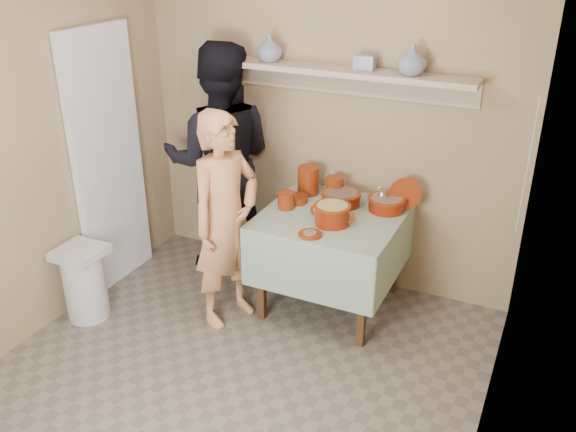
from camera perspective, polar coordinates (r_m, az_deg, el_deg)
The scene contains 22 objects.
ground at distance 3.91m, azimuth -7.02°, elevation -16.68°, with size 3.50×3.50×0.00m, color #6C6055.
tile_panel at distance 4.85m, azimuth -16.47°, elevation 4.93°, with size 0.06×0.70×2.00m, color silver.
plate_stack_a at distance 4.64m, azimuth 1.90°, elevation 3.36°, with size 0.16×0.16×0.22m, color #6B1A02.
plate_stack_b at distance 4.59m, azimuth 4.39°, elevation 2.69°, with size 0.14×0.14×0.16m, color #6B1A02.
bowl_stack at distance 4.40m, azimuth -0.18°, elevation 1.48°, with size 0.12×0.12×0.12m, color #6B1A02.
empty_bowl at distance 4.52m, azimuth 0.78°, elevation 1.60°, with size 0.17×0.17×0.05m, color #6B1A02.
propped_lid at distance 4.45m, azimuth 10.91°, elevation 2.05°, with size 0.23×0.23×0.02m, color #6B1A02.
vase_right at distance 4.22m, azimuth 11.53°, elevation 14.14°, with size 0.19×0.19×0.20m, color navy.
vase_left at distance 4.58m, azimuth -1.74°, elevation 15.42°, with size 0.19×0.19×0.20m, color navy.
ceramic_box at distance 4.34m, azimuth 7.20°, elevation 14.06°, with size 0.14×0.10×0.10m, color navy.
person_cook at distance 4.22m, azimuth -5.81°, elevation -0.43°, with size 0.57×0.37×1.56m, color tan.
person_helper at distance 4.86m, azimuth -6.33°, elevation 5.10°, with size 0.91×0.71×1.87m, color black.
room_shell at distance 3.08m, azimuth -8.59°, elevation 6.27°, with size 3.04×3.54×2.62m.
serving_table at distance 4.40m, azimuth 4.14°, elevation -1.21°, with size 0.97×0.97×0.76m.
cazuela_meat_a at distance 4.48m, azimuth 4.98°, elevation 1.77°, with size 0.30×0.30×0.10m.
cazuela_meat_b at distance 4.43m, azimuth 9.22°, elevation 1.24°, with size 0.28×0.28×0.10m.
ladle at distance 4.43m, azimuth 8.82°, elevation 1.97°, with size 0.08×0.26×0.19m.
cazuela_rice at distance 4.17m, azimuth 4.16°, elevation 0.32°, with size 0.33×0.25×0.14m.
front_plate at distance 4.03m, azimuth 2.08°, elevation -1.70°, with size 0.16×0.16×0.03m.
wall_shelf at distance 4.41m, azimuth 5.77°, elevation 13.01°, with size 1.80×0.25×0.21m.
trash_bin at distance 4.67m, azimuth -18.49°, elevation -5.91°, with size 0.32×0.32×0.56m.
electrical_cord at distance 4.12m, azimuth 21.51°, elevation 4.33°, with size 0.01×0.05×0.90m.
Camera 1 is at (1.65, -2.41, 2.60)m, focal length 38.00 mm.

